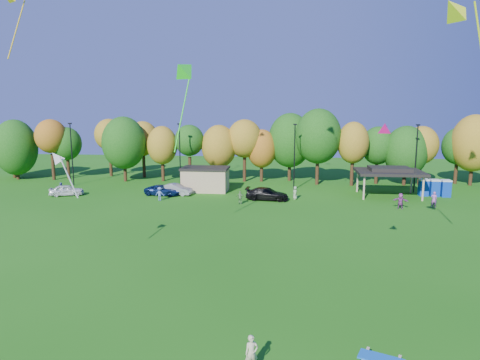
# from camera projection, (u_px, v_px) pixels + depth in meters

# --- Properties ---
(ground) EXTENTS (160.00, 160.00, 0.00)m
(ground) POSITION_uv_depth(u_px,v_px,m) (263.00, 349.00, 20.17)
(ground) COLOR #19600F
(ground) RESTS_ON ground
(tree_line) EXTENTS (93.57, 10.55, 11.15)m
(tree_line) POSITION_uv_depth(u_px,v_px,m) (274.00, 144.00, 63.90)
(tree_line) COLOR black
(tree_line) RESTS_ON ground
(lamp_posts) EXTENTS (64.50, 0.25, 9.09)m
(lamp_posts) POSITION_uv_depth(u_px,v_px,m) (294.00, 155.00, 58.34)
(lamp_posts) COLOR black
(lamp_posts) RESTS_ON ground
(utility_building) EXTENTS (6.30, 4.30, 3.25)m
(utility_building) POSITION_uv_depth(u_px,v_px,m) (206.00, 179.00, 58.21)
(utility_building) COLOR tan
(utility_building) RESTS_ON ground
(pavilion) EXTENTS (8.20, 6.20, 3.77)m
(pavilion) POSITION_uv_depth(u_px,v_px,m) (389.00, 171.00, 54.39)
(pavilion) COLOR tan
(pavilion) RESTS_ON ground
(porta_potties) EXTENTS (3.75, 1.52, 2.18)m
(porta_potties) POSITION_uv_depth(u_px,v_px,m) (434.00, 188.00, 54.71)
(porta_potties) COLOR #0C37A7
(porta_potties) RESTS_ON ground
(kite_flyer) EXTENTS (0.68, 0.56, 1.60)m
(kite_flyer) POSITION_uv_depth(u_px,v_px,m) (252.00, 353.00, 18.41)
(kite_flyer) COLOR #C5BB93
(kite_flyer) RESTS_ON ground
(car_a) EXTENTS (4.51, 2.98, 1.43)m
(car_a) POSITION_uv_depth(u_px,v_px,m) (67.00, 190.00, 55.16)
(car_a) COLOR white
(car_a) RESTS_ON ground
(car_b) EXTENTS (4.60, 2.22, 1.45)m
(car_b) POSITION_uv_depth(u_px,v_px,m) (176.00, 189.00, 55.61)
(car_b) COLOR gray
(car_b) RESTS_ON ground
(car_c) EXTENTS (4.96, 2.75, 1.31)m
(car_c) POSITION_uv_depth(u_px,v_px,m) (163.00, 190.00, 55.47)
(car_c) COLOR #0D2052
(car_c) RESTS_ON ground
(car_d) EXTENTS (5.43, 2.63, 1.52)m
(car_d) POSITION_uv_depth(u_px,v_px,m) (267.00, 194.00, 52.51)
(car_d) COLOR black
(car_d) RESTS_ON ground
(far_person_0) EXTENTS (0.75, 0.58, 1.82)m
(far_person_0) POSITION_uv_depth(u_px,v_px,m) (434.00, 199.00, 48.69)
(far_person_0) COLOR #A24EA6
(far_person_0) RESTS_ON ground
(far_person_1) EXTENTS (1.11, 0.67, 1.68)m
(far_person_1) POSITION_uv_depth(u_px,v_px,m) (160.00, 194.00, 52.17)
(far_person_1) COLOR #4E6BAC
(far_person_1) RESTS_ON ground
(far_person_2) EXTENTS (0.86, 0.72, 1.59)m
(far_person_2) POSITION_uv_depth(u_px,v_px,m) (61.00, 189.00, 55.84)
(far_person_2) COLOR #444F97
(far_person_2) RESTS_ON ground
(far_person_3) EXTENTS (1.76, 1.04, 1.80)m
(far_person_3) POSITION_uv_depth(u_px,v_px,m) (400.00, 201.00, 47.91)
(far_person_3) COLOR #923C8D
(far_person_3) RESTS_ON ground
(far_person_4) EXTENTS (0.95, 0.46, 1.57)m
(far_person_4) POSITION_uv_depth(u_px,v_px,m) (240.00, 198.00, 50.24)
(far_person_4) COLOR #628652
(far_person_4) RESTS_ON ground
(far_person_5) EXTENTS (0.70, 0.90, 1.62)m
(far_person_5) POSITION_uv_depth(u_px,v_px,m) (295.00, 193.00, 52.96)
(far_person_5) COLOR #86A571
(far_person_5) RESTS_ON ground
(kite_1) EXTENTS (2.11, 1.06, 3.37)m
(kite_1) POSITION_uv_depth(u_px,v_px,m) (57.00, 158.00, 28.96)
(kite_1) COLOR #B8B8B8
(kite_4) EXTENTS (2.60, 4.40, 7.56)m
(kite_4) POSITION_uv_depth(u_px,v_px,m) (187.00, 70.00, 32.50)
(kite_4) COLOR #1DDA1D
(kite_6) EXTENTS (3.23, 2.39, 5.56)m
(kite_6) POSITION_uv_depth(u_px,v_px,m) (454.00, 10.00, 23.08)
(kite_6) COLOR #D5EF19
(kite_15) EXTENTS (1.10, 1.28, 1.13)m
(kite_15) POSITION_uv_depth(u_px,v_px,m) (385.00, 127.00, 24.85)
(kite_15) COLOR #F30D82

